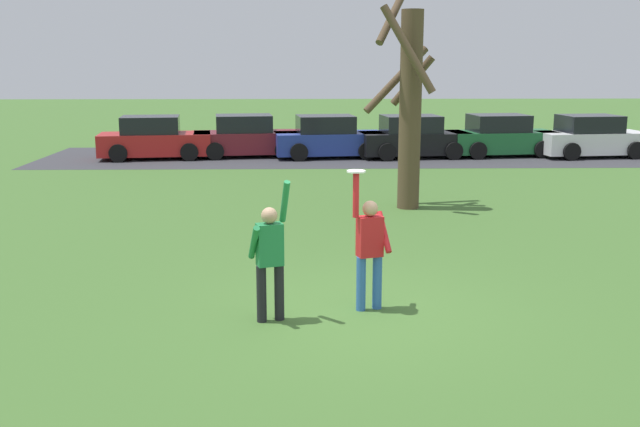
{
  "coord_description": "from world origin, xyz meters",
  "views": [
    {
      "loc": [
        -0.82,
        -10.26,
        3.65
      ],
      "look_at": [
        -0.56,
        0.42,
        1.4
      ],
      "focal_mm": 41.15,
      "sensor_mm": 36.0,
      "label": 1
    }
  ],
  "objects_px": {
    "frisbee_disc": "(356,171)",
    "parked_car_blue": "(328,138)",
    "bare_tree_tall": "(409,102)",
    "person_defender": "(270,254)",
    "parked_car_red": "(154,139)",
    "parked_car_white": "(591,138)",
    "parked_car_green": "(501,137)",
    "parked_car_black": "(413,138)",
    "person_catcher": "(370,245)",
    "parked_car_maroon": "(247,137)"
  },
  "relations": [
    {
      "from": "frisbee_disc",
      "to": "parked_car_blue",
      "type": "height_order",
      "value": "frisbee_disc"
    },
    {
      "from": "parked_car_blue",
      "to": "bare_tree_tall",
      "type": "xyz_separation_m",
      "value": [
        1.62,
        -9.71,
        1.9
      ]
    },
    {
      "from": "person_defender",
      "to": "frisbee_disc",
      "type": "bearing_deg",
      "value": 0.0
    },
    {
      "from": "person_defender",
      "to": "bare_tree_tall",
      "type": "xyz_separation_m",
      "value": [
        3.08,
        8.1,
        1.64
      ]
    },
    {
      "from": "parked_car_red",
      "to": "parked_car_white",
      "type": "distance_m",
      "value": 16.6
    },
    {
      "from": "parked_car_blue",
      "to": "parked_car_red",
      "type": "bearing_deg",
      "value": 174.24
    },
    {
      "from": "parked_car_red",
      "to": "bare_tree_tall",
      "type": "height_order",
      "value": "bare_tree_tall"
    },
    {
      "from": "person_defender",
      "to": "frisbee_disc",
      "type": "xyz_separation_m",
      "value": [
        1.23,
        0.38,
        1.11
      ]
    },
    {
      "from": "parked_car_blue",
      "to": "parked_car_green",
      "type": "distance_m",
      "value": 6.67
    },
    {
      "from": "parked_car_black",
      "to": "parked_car_red",
      "type": "bearing_deg",
      "value": 173.53
    },
    {
      "from": "person_defender",
      "to": "parked_car_blue",
      "type": "relative_size",
      "value": 0.48
    },
    {
      "from": "frisbee_disc",
      "to": "parked_car_black",
      "type": "relative_size",
      "value": 0.06
    },
    {
      "from": "frisbee_disc",
      "to": "parked_car_white",
      "type": "bearing_deg",
      "value": 59.4
    },
    {
      "from": "person_catcher",
      "to": "parked_car_black",
      "type": "height_order",
      "value": "person_catcher"
    },
    {
      "from": "parked_car_blue",
      "to": "parked_car_black",
      "type": "relative_size",
      "value": 1.0
    },
    {
      "from": "parked_car_white",
      "to": "person_defender",
      "type": "bearing_deg",
      "value": -129.93
    },
    {
      "from": "person_catcher",
      "to": "parked_car_red",
      "type": "distance_m",
      "value": 18.43
    },
    {
      "from": "parked_car_red",
      "to": "parked_car_maroon",
      "type": "relative_size",
      "value": 1.0
    },
    {
      "from": "parked_car_maroon",
      "to": "parked_car_green",
      "type": "xyz_separation_m",
      "value": [
        9.78,
        -0.07,
        0.0
      ]
    },
    {
      "from": "parked_car_red",
      "to": "parked_car_black",
      "type": "distance_m",
      "value": 9.78
    },
    {
      "from": "parked_car_green",
      "to": "parked_car_white",
      "type": "height_order",
      "value": "same"
    },
    {
      "from": "person_defender",
      "to": "parked_car_white",
      "type": "distance_m",
      "value": 21.16
    },
    {
      "from": "frisbee_disc",
      "to": "parked_car_red",
      "type": "distance_m",
      "value": 18.46
    },
    {
      "from": "parked_car_red",
      "to": "parked_car_green",
      "type": "relative_size",
      "value": 1.0
    },
    {
      "from": "person_catcher",
      "to": "parked_car_maroon",
      "type": "height_order",
      "value": "person_catcher"
    },
    {
      "from": "person_catcher",
      "to": "parked_car_red",
      "type": "relative_size",
      "value": 0.49
    },
    {
      "from": "parked_car_red",
      "to": "parked_car_green",
      "type": "bearing_deg",
      "value": -5.03
    },
    {
      "from": "person_catcher",
      "to": "parked_car_blue",
      "type": "xyz_separation_m",
      "value": [
        0.01,
        17.36,
        -0.25
      ]
    },
    {
      "from": "parked_car_red",
      "to": "frisbee_disc",
      "type": "bearing_deg",
      "value": -76.9
    },
    {
      "from": "person_defender",
      "to": "frisbee_disc",
      "type": "height_order",
      "value": "frisbee_disc"
    },
    {
      "from": "parked_car_red",
      "to": "parked_car_blue",
      "type": "distance_m",
      "value": 6.55
    },
    {
      "from": "frisbee_disc",
      "to": "bare_tree_tall",
      "type": "height_order",
      "value": "bare_tree_tall"
    },
    {
      "from": "parked_car_black",
      "to": "bare_tree_tall",
      "type": "relative_size",
      "value": 0.81
    },
    {
      "from": "parked_car_blue",
      "to": "parked_car_maroon",
      "type": "bearing_deg",
      "value": 166.0
    },
    {
      "from": "person_catcher",
      "to": "parked_car_blue",
      "type": "relative_size",
      "value": 0.49
    },
    {
      "from": "parked_car_black",
      "to": "person_catcher",
      "type": "bearing_deg",
      "value": -107.59
    },
    {
      "from": "person_defender",
      "to": "parked_car_maroon",
      "type": "height_order",
      "value": "person_defender"
    },
    {
      "from": "parked_car_maroon",
      "to": "person_defender",
      "type": "bearing_deg",
      "value": -91.8
    },
    {
      "from": "parked_car_red",
      "to": "parked_car_blue",
      "type": "height_order",
      "value": "same"
    },
    {
      "from": "parked_car_black",
      "to": "person_defender",
      "type": "bearing_deg",
      "value": -111.76
    },
    {
      "from": "frisbee_disc",
      "to": "parked_car_maroon",
      "type": "bearing_deg",
      "value": 99.19
    },
    {
      "from": "person_catcher",
      "to": "parked_car_blue",
      "type": "bearing_deg",
      "value": -107.41
    },
    {
      "from": "parked_car_maroon",
      "to": "bare_tree_tall",
      "type": "distance_m",
      "value": 11.31
    },
    {
      "from": "frisbee_disc",
      "to": "parked_car_green",
      "type": "distance_m",
      "value": 19.09
    },
    {
      "from": "frisbee_disc",
      "to": "bare_tree_tall",
      "type": "xyz_separation_m",
      "value": [
        1.85,
        7.72,
        0.53
      ]
    },
    {
      "from": "parked_car_maroon",
      "to": "parked_car_green",
      "type": "relative_size",
      "value": 1.0
    },
    {
      "from": "frisbee_disc",
      "to": "person_catcher",
      "type": "bearing_deg",
      "value": 17.37
    },
    {
      "from": "frisbee_disc",
      "to": "parked_car_blue",
      "type": "relative_size",
      "value": 0.06
    },
    {
      "from": "parked_car_green",
      "to": "bare_tree_tall",
      "type": "height_order",
      "value": "bare_tree_tall"
    },
    {
      "from": "parked_car_green",
      "to": "parked_car_white",
      "type": "bearing_deg",
      "value": -13.25
    }
  ]
}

